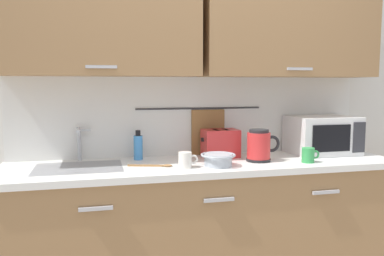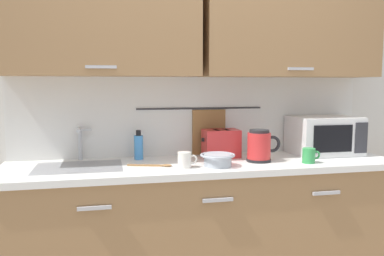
# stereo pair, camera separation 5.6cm
# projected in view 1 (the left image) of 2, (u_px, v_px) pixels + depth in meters

# --- Properties ---
(counter_unit) EXTENTS (2.53, 0.64, 0.90)m
(counter_unit) POSITION_uv_depth(u_px,v_px,m) (203.00, 229.00, 2.61)
(counter_unit) COLOR #997047
(counter_unit) RESTS_ON ground
(back_wall_assembly) EXTENTS (3.70, 0.41, 2.50)m
(back_wall_assembly) POSITION_uv_depth(u_px,v_px,m) (196.00, 66.00, 2.72)
(back_wall_assembly) COLOR silver
(back_wall_assembly) RESTS_ON ground
(sink_faucet) EXTENTS (0.09, 0.17, 0.22)m
(sink_faucet) POSITION_uv_depth(u_px,v_px,m) (79.00, 139.00, 2.58)
(sink_faucet) COLOR #B2B5BA
(sink_faucet) RESTS_ON counter_unit
(microwave) EXTENTS (0.46, 0.35, 0.27)m
(microwave) POSITION_uv_depth(u_px,v_px,m) (322.00, 135.00, 2.86)
(microwave) COLOR white
(microwave) RESTS_ON counter_unit
(electric_kettle) EXTENTS (0.23, 0.16, 0.21)m
(electric_kettle) POSITION_uv_depth(u_px,v_px,m) (259.00, 146.00, 2.58)
(electric_kettle) COLOR black
(electric_kettle) RESTS_ON counter_unit
(dish_soap_bottle) EXTENTS (0.06, 0.06, 0.20)m
(dish_soap_bottle) POSITION_uv_depth(u_px,v_px,m) (138.00, 147.00, 2.64)
(dish_soap_bottle) COLOR #3F8CD8
(dish_soap_bottle) RESTS_ON counter_unit
(mug_near_sink) EXTENTS (0.12, 0.08, 0.09)m
(mug_near_sink) POSITION_uv_depth(u_px,v_px,m) (186.00, 160.00, 2.38)
(mug_near_sink) COLOR silver
(mug_near_sink) RESTS_ON counter_unit
(mixing_bowl) EXTENTS (0.21, 0.21, 0.08)m
(mixing_bowl) POSITION_uv_depth(u_px,v_px,m) (218.00, 159.00, 2.43)
(mixing_bowl) COLOR #A5ADB7
(mixing_bowl) RESTS_ON counter_unit
(toaster) EXTENTS (0.26, 0.17, 0.19)m
(toaster) POSITION_uv_depth(u_px,v_px,m) (220.00, 143.00, 2.74)
(toaster) COLOR red
(toaster) RESTS_ON counter_unit
(mug_by_kettle) EXTENTS (0.12, 0.08, 0.09)m
(mug_by_kettle) POSITION_uv_depth(u_px,v_px,m) (308.00, 155.00, 2.54)
(mug_by_kettle) COLOR green
(mug_by_kettle) RESTS_ON counter_unit
(wooden_spoon) EXTENTS (0.27, 0.11, 0.01)m
(wooden_spoon) POSITION_uv_depth(u_px,v_px,m) (155.00, 165.00, 2.42)
(wooden_spoon) COLOR #9E7042
(wooden_spoon) RESTS_ON counter_unit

